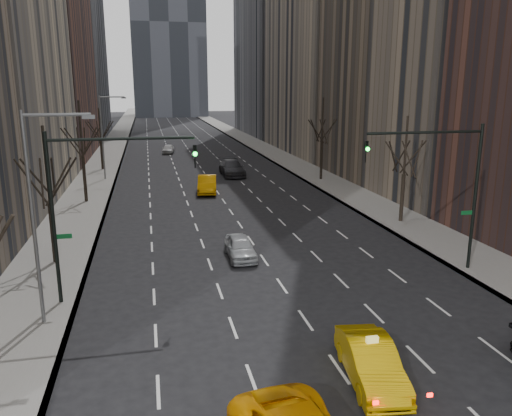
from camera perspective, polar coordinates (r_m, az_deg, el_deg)
sidewalk_left at (r=82.10m, az=-16.31°, el=6.21°), size 4.50×320.00×0.15m
sidewalk_right at (r=83.99m, az=0.71°, el=6.92°), size 4.50×320.00×0.15m
tree_lw_b at (r=30.47m, az=-22.49°, el=0.69°), size 3.36×3.50×7.82m
tree_lw_c at (r=46.02m, az=-19.18°, el=5.48°), size 3.36×3.50×8.74m
tree_lw_d at (r=63.86m, az=-17.32°, el=7.29°), size 3.36×3.50×7.36m
tree_rw_b at (r=38.56m, az=16.53°, el=3.72°), size 3.36×3.50×7.82m
tree_rw_c at (r=54.82m, az=7.54°, el=7.33°), size 3.36×3.50×8.74m
traffic_mast_left at (r=23.87m, az=-18.47°, el=2.01°), size 6.69×0.39×8.00m
traffic_mast_right at (r=28.35m, az=21.22°, el=3.55°), size 6.69×0.39×8.00m
streetlight_near at (r=22.18m, az=-23.46°, el=1.07°), size 2.83×0.22×9.00m
streetlight_far at (r=56.63m, az=-16.87°, el=8.67°), size 2.83×0.22×9.00m
taxi_sedan at (r=18.55m, az=12.99°, el=-16.76°), size 2.15×4.67×1.48m
silver_sedan_ahead at (r=29.99m, az=-1.81°, el=-4.48°), size 1.63×3.97×1.35m
far_taxi at (r=48.51m, az=-5.60°, el=2.72°), size 2.41×5.21×1.65m
far_suv_grey at (r=57.77m, az=-2.76°, el=4.60°), size 2.48×6.10×1.77m
far_car_white at (r=78.19m, az=-9.99°, el=6.66°), size 2.18×4.26×1.39m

